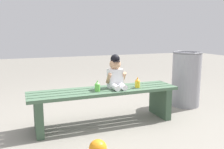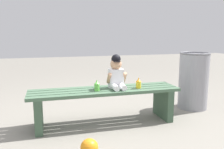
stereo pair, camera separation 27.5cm
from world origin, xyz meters
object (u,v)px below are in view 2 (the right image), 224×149
(toy_ball, at_px, (89,147))
(park_bench, at_px, (105,100))
(sippy_cup_left, at_px, (97,86))
(trash_bin, at_px, (193,80))
(child_figure, at_px, (116,74))
(sippy_cup_right, at_px, (138,83))

(toy_ball, bearing_deg, park_bench, 66.16)
(sippy_cup_left, bearing_deg, trash_bin, 11.92)
(park_bench, xyz_separation_m, child_figure, (0.14, 0.02, 0.31))
(sippy_cup_right, xyz_separation_m, trash_bin, (0.97, 0.31, -0.08))
(sippy_cup_right, bearing_deg, child_figure, 163.66)
(trash_bin, bearing_deg, child_figure, -169.03)
(sippy_cup_left, bearing_deg, toy_ball, -107.53)
(sippy_cup_right, bearing_deg, park_bench, 171.53)
(toy_ball, distance_m, trash_bin, 1.97)
(child_figure, bearing_deg, trash_bin, 10.97)
(child_figure, relative_size, toy_ball, 2.53)
(toy_ball, bearing_deg, trash_bin, 30.02)
(park_bench, bearing_deg, trash_bin, 10.45)
(sippy_cup_left, bearing_deg, child_figure, 16.38)
(sippy_cup_right, bearing_deg, trash_bin, 17.86)
(sippy_cup_left, xyz_separation_m, sippy_cup_right, (0.51, 0.00, 0.00))
(park_bench, height_order, sippy_cup_right, sippy_cup_right)
(toy_ball, relative_size, trash_bin, 0.20)
(child_figure, xyz_separation_m, sippy_cup_left, (-0.25, -0.07, -0.12))
(sippy_cup_left, relative_size, trash_bin, 0.15)
(trash_bin, bearing_deg, park_bench, -169.55)
(park_bench, bearing_deg, toy_ball, -113.84)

